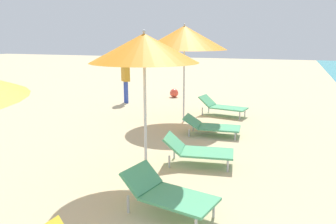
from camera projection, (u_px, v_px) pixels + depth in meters
umbrella_second at (144, 48)px, 5.65m from camera, size 1.86×1.86×2.65m
lounger_second_shoreside at (197, 150)px, 6.79m from camera, size 1.45×0.85×0.59m
lounger_second_inland at (168, 193)px, 4.86m from camera, size 1.44×0.91×0.62m
umbrella_farthest at (184, 38)px, 9.77m from camera, size 2.48×2.48×2.90m
lounger_farthest_shoreside at (222, 106)px, 11.08m from camera, size 1.61×0.88×0.61m
lounger_farthest_inland at (211, 126)px, 8.86m from camera, size 1.51×0.81×0.49m
person_walking_near at (126, 76)px, 13.05m from camera, size 0.42×0.40×1.71m
beach_ball at (174, 93)px, 14.48m from camera, size 0.36×0.36×0.36m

